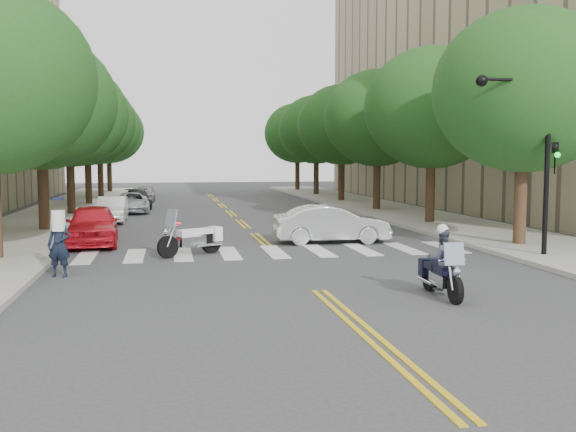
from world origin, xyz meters
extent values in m
plane|color=#38383A|center=(0.00, 0.00, 0.00)|extent=(140.00, 140.00, 0.00)
cube|color=#9E9991|center=(-9.50, 22.00, 0.07)|extent=(5.00, 60.00, 0.15)
cube|color=#9E9991|center=(9.50, 22.00, 0.07)|extent=(5.00, 60.00, 0.15)
cylinder|color=#382316|center=(-8.80, 14.00, 1.66)|extent=(0.44, 0.44, 3.32)
ellipsoid|color=#275017|center=(-8.80, 14.00, 5.56)|extent=(6.40, 6.40, 5.76)
cylinder|color=#382316|center=(-8.80, 22.00, 1.66)|extent=(0.44, 0.44, 3.32)
ellipsoid|color=#275017|center=(-8.80, 22.00, 5.56)|extent=(6.40, 6.40, 5.76)
cylinder|color=#382316|center=(-8.80, 30.00, 1.66)|extent=(0.44, 0.44, 3.32)
ellipsoid|color=#275017|center=(-8.80, 30.00, 5.56)|extent=(6.40, 6.40, 5.76)
cylinder|color=#382316|center=(-8.80, 38.00, 1.66)|extent=(0.44, 0.44, 3.32)
ellipsoid|color=#275017|center=(-8.80, 38.00, 5.56)|extent=(6.40, 6.40, 5.76)
cylinder|color=#382316|center=(-8.80, 46.00, 1.66)|extent=(0.44, 0.44, 3.32)
ellipsoid|color=#275017|center=(-8.80, 46.00, 5.56)|extent=(6.40, 6.40, 5.76)
cylinder|color=#382316|center=(8.80, 6.00, 1.66)|extent=(0.44, 0.44, 3.32)
ellipsoid|color=#275017|center=(8.80, 6.00, 5.56)|extent=(6.40, 6.40, 5.76)
cylinder|color=#382316|center=(8.80, 14.00, 1.66)|extent=(0.44, 0.44, 3.32)
ellipsoid|color=#275017|center=(8.80, 14.00, 5.56)|extent=(6.40, 6.40, 5.76)
cylinder|color=#382316|center=(8.80, 22.00, 1.66)|extent=(0.44, 0.44, 3.32)
ellipsoid|color=#275017|center=(8.80, 22.00, 5.56)|extent=(6.40, 6.40, 5.76)
cylinder|color=#382316|center=(8.80, 30.00, 1.66)|extent=(0.44, 0.44, 3.32)
ellipsoid|color=#275017|center=(8.80, 30.00, 5.56)|extent=(6.40, 6.40, 5.76)
cylinder|color=#382316|center=(8.80, 38.00, 1.66)|extent=(0.44, 0.44, 3.32)
ellipsoid|color=#275017|center=(8.80, 38.00, 5.56)|extent=(6.40, 6.40, 5.76)
cylinder|color=#382316|center=(8.80, 46.00, 1.66)|extent=(0.44, 0.44, 3.32)
ellipsoid|color=#275017|center=(8.80, 46.00, 5.56)|extent=(6.40, 6.40, 5.76)
cylinder|color=black|center=(8.20, 3.50, 3.00)|extent=(0.16, 0.16, 6.00)
cylinder|color=black|center=(7.00, 3.50, 5.60)|extent=(2.40, 0.10, 0.10)
sphere|color=black|center=(5.90, 3.50, 5.55)|extent=(0.36, 0.36, 0.36)
imported|color=black|center=(8.45, 3.50, 3.20)|extent=(0.16, 0.20, 1.00)
sphere|color=#0CCC26|center=(8.45, 3.35, 3.30)|extent=(0.18, 0.18, 0.18)
cylinder|color=black|center=(2.63, -1.92, 0.31)|extent=(0.14, 0.63, 0.62)
cylinder|color=black|center=(2.66, -0.45, 0.31)|extent=(0.18, 0.63, 0.62)
cube|color=silver|center=(2.64, -1.14, 0.41)|extent=(0.31, 0.83, 0.29)
cube|color=black|center=(2.64, -1.23, 0.64)|extent=(0.34, 0.65, 0.20)
cube|color=black|center=(2.65, -0.73, 0.66)|extent=(0.38, 0.51, 0.15)
cube|color=black|center=(2.66, -0.32, 0.55)|extent=(0.41, 0.28, 0.41)
cube|color=#8C99A5|center=(2.63, -1.80, 1.10)|extent=(0.46, 0.15, 0.50)
cube|color=red|center=(2.74, -1.65, 0.94)|extent=(0.09, 0.09, 0.07)
cube|color=#0C26E5|center=(2.52, -1.64, 0.94)|extent=(0.09, 0.09, 0.07)
imported|color=#474C56|center=(2.64, -1.14, 0.89)|extent=(0.71, 0.56, 1.44)
sphere|color=silver|center=(2.64, -1.14, 1.56)|extent=(0.28, 0.28, 0.28)
cylinder|color=black|center=(-3.58, 5.82, 0.36)|extent=(0.69, 0.52, 0.73)
cylinder|color=black|center=(-2.14, 6.74, 0.36)|extent=(0.72, 0.55, 0.73)
cube|color=silver|center=(-2.82, 6.31, 0.48)|extent=(1.00, 0.81, 0.34)
cube|color=white|center=(-2.91, 6.25, 0.75)|extent=(0.84, 0.73, 0.24)
cube|color=white|center=(-2.41, 6.57, 0.77)|extent=(0.73, 0.68, 0.17)
cube|color=white|center=(-2.01, 6.83, 0.64)|extent=(0.52, 0.57, 0.48)
cube|color=#8C99A5|center=(-3.47, 5.89, 1.28)|extent=(0.43, 0.54, 0.58)
cube|color=red|center=(-3.24, 5.88, 1.09)|extent=(0.15, 0.15, 0.09)
cube|color=#0C26E5|center=(-3.38, 6.10, 1.09)|extent=(0.15, 0.15, 0.09)
imported|color=black|center=(-6.46, 3.09, 0.87)|extent=(0.72, 0.57, 1.74)
imported|color=silver|center=(2.51, 8.50, 0.72)|extent=(4.40, 1.67, 1.43)
imported|color=red|center=(-6.30, 9.50, 0.75)|extent=(2.05, 4.52, 1.50)
imported|color=white|center=(-6.30, 18.00, 0.64)|extent=(1.37, 3.89, 1.28)
imported|color=#ABADB3|center=(-5.67, 23.50, 0.59)|extent=(2.27, 4.39, 1.18)
imported|color=black|center=(-5.46, 26.53, 0.60)|extent=(2.03, 4.28, 1.20)
imported|color=gray|center=(-5.20, 33.18, 0.61)|extent=(1.53, 3.62, 1.22)
camera|label=1|loc=(-3.55, -14.87, 3.21)|focal=40.00mm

